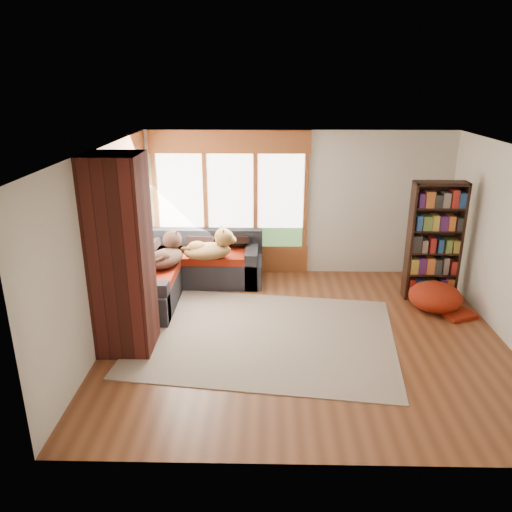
% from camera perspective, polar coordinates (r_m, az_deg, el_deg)
% --- Properties ---
extents(floor, '(5.50, 5.50, 0.00)m').
position_cam_1_polar(floor, '(7.18, 5.57, -9.05)').
color(floor, brown).
rests_on(floor, ground).
extents(ceiling, '(5.50, 5.50, 0.00)m').
position_cam_1_polar(ceiling, '(6.36, 6.35, 11.96)').
color(ceiling, white).
extents(wall_back, '(5.50, 0.04, 2.60)m').
position_cam_1_polar(wall_back, '(9.05, 4.73, 5.96)').
color(wall_back, silver).
rests_on(wall_back, ground).
extents(wall_front, '(5.50, 0.04, 2.60)m').
position_cam_1_polar(wall_front, '(4.38, 8.45, -9.88)').
color(wall_front, silver).
rests_on(wall_front, ground).
extents(wall_left, '(0.04, 5.00, 2.60)m').
position_cam_1_polar(wall_left, '(6.99, -17.16, 0.94)').
color(wall_left, silver).
rests_on(wall_left, ground).
extents(windows_back, '(2.82, 0.10, 1.90)m').
position_cam_1_polar(windows_back, '(9.02, -2.93, 6.27)').
color(windows_back, brown).
rests_on(windows_back, wall_back).
extents(windows_left, '(0.10, 2.62, 1.90)m').
position_cam_1_polar(windows_left, '(8.06, -14.44, 4.03)').
color(windows_left, brown).
rests_on(windows_left, wall_left).
extents(roller_blind, '(0.03, 0.72, 0.90)m').
position_cam_1_polar(roller_blind, '(8.74, -13.07, 8.05)').
color(roller_blind, '#71805B').
rests_on(roller_blind, wall_left).
extents(brick_chimney, '(0.70, 0.70, 2.60)m').
position_cam_1_polar(brick_chimney, '(6.57, -15.17, -0.06)').
color(brick_chimney, '#471914').
rests_on(brick_chimney, ground).
extents(sectional_sofa, '(2.20, 2.20, 0.80)m').
position_cam_1_polar(sectional_sofa, '(8.69, -8.14, -1.69)').
color(sectional_sofa, black).
rests_on(sectional_sofa, ground).
extents(area_rug, '(3.90, 3.17, 0.01)m').
position_cam_1_polar(area_rug, '(7.14, 1.02, -9.06)').
color(area_rug, beige).
rests_on(area_rug, ground).
extents(bookshelf, '(0.83, 0.28, 1.94)m').
position_cam_1_polar(bookshelf, '(8.48, 19.71, 1.56)').
color(bookshelf, black).
rests_on(bookshelf, ground).
extents(pouf, '(1.05, 1.05, 0.44)m').
position_cam_1_polar(pouf, '(8.29, 19.79, -4.34)').
color(pouf, maroon).
rests_on(pouf, area_rug).
extents(dog_tan, '(0.91, 0.68, 0.46)m').
position_cam_1_polar(dog_tan, '(8.35, -5.12, 0.93)').
color(dog_tan, brown).
rests_on(dog_tan, sectional_sofa).
extents(dog_brindle, '(0.68, 0.90, 0.45)m').
position_cam_1_polar(dog_brindle, '(8.17, -10.11, 0.22)').
color(dog_brindle, black).
rests_on(dog_brindle, sectional_sofa).
extents(throw_pillows, '(1.98, 1.68, 0.45)m').
position_cam_1_polar(throw_pillows, '(8.56, -7.64, 1.41)').
color(throw_pillows, black).
rests_on(throw_pillows, sectional_sofa).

